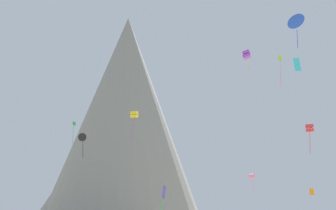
% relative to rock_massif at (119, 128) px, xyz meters
% --- Properties ---
extents(rock_massif, '(63.11, 62.22, 64.77)m').
position_rel_rock_massif_xyz_m(rock_massif, '(0.00, 0.00, 0.00)').
color(rock_massif, gray).
rests_on(rock_massif, ground_plane).
extents(kite_green_mid, '(0.66, 0.83, 4.99)m').
position_rel_rock_massif_xyz_m(kite_green_mid, '(-4.78, -29.98, -6.35)').
color(kite_green_mid, green).
extents(kite_yellow_mid, '(1.53, 1.59, 5.59)m').
position_rel_rock_massif_xyz_m(kite_yellow_mid, '(9.55, -37.13, -5.39)').
color(kite_yellow_mid, yellow).
extents(kite_indigo_low, '(0.69, 1.11, 4.18)m').
position_rel_rock_massif_xyz_m(kite_indigo_low, '(17.64, -70.77, -23.08)').
color(kite_indigo_low, '#5138B2').
extents(kite_cyan_mid, '(0.97, 0.51, 1.64)m').
position_rel_rock_massif_xyz_m(kite_cyan_mid, '(32.91, -71.96, -8.64)').
color(kite_cyan_mid, '#33BCDB').
extents(kite_violet_high, '(1.84, 1.79, 5.29)m').
position_rel_rock_massif_xyz_m(kite_violet_high, '(32.51, -37.87, 6.83)').
color(kite_violet_high, purple).
extents(kite_black_mid, '(1.55, 0.95, 4.49)m').
position_rel_rock_massif_xyz_m(kite_black_mid, '(1.50, -45.66, -11.63)').
color(kite_black_mid, black).
extents(kite_orange_low, '(0.47, 1.00, 1.06)m').
position_rel_rock_massif_xyz_m(kite_orange_low, '(39.11, -51.48, -21.55)').
color(kite_orange_low, orange).
extents(kite_lime_high, '(0.52, 0.57, 5.09)m').
position_rel_rock_massif_xyz_m(kite_lime_high, '(34.21, -58.58, -3.62)').
color(kite_lime_high, '#8CD133').
extents(kite_blue_high, '(2.53, 2.20, 5.57)m').
position_rel_rock_massif_xyz_m(kite_blue_high, '(35.92, -62.54, 1.59)').
color(kite_blue_high, blue).
extents(kite_red_mid, '(1.47, 1.52, 5.11)m').
position_rel_rock_massif_xyz_m(kite_red_mid, '(41.47, -45.62, -10.39)').
color(kite_red_mid, red).
extents(kite_pink_low, '(1.03, 1.04, 3.01)m').
position_rel_rock_massif_xyz_m(kite_pink_low, '(30.36, -50.21, -19.09)').
color(kite_pink_low, pink).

